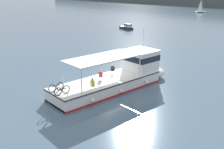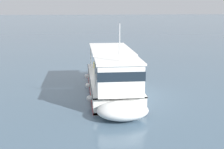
# 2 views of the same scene
# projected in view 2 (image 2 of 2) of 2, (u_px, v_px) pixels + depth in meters

# --- Properties ---
(ground_plane) EXTENTS (400.00, 400.00, 0.00)m
(ground_plane) POSITION_uv_depth(u_px,v_px,m) (127.00, 94.00, 22.86)
(ground_plane) COLOR slate
(ferry_main) EXTENTS (3.63, 12.89, 5.32)m
(ferry_main) POSITION_uv_depth(u_px,v_px,m) (114.00, 83.00, 21.97)
(ferry_main) COLOR white
(ferry_main) RESTS_ON ground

